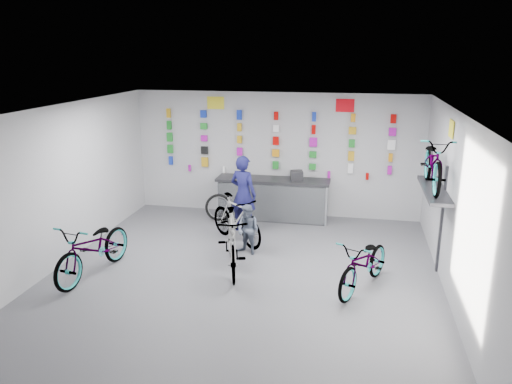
% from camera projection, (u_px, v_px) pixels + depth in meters
% --- Properties ---
extents(floor, '(8.00, 8.00, 0.00)m').
position_uv_depth(floor, '(239.00, 282.00, 8.80)').
color(floor, '#4D4D52').
rests_on(floor, ground).
extents(ceiling, '(8.00, 8.00, 0.00)m').
position_uv_depth(ceiling, '(238.00, 112.00, 7.98)').
color(ceiling, white).
rests_on(ceiling, wall_back).
extents(wall_back, '(7.00, 0.00, 7.00)m').
position_uv_depth(wall_back, '(276.00, 154.00, 12.16)').
color(wall_back, '#B7B7BA').
rests_on(wall_back, floor).
extents(wall_front, '(7.00, 0.00, 7.00)m').
position_uv_depth(wall_front, '(140.00, 325.00, 4.62)').
color(wall_front, '#B7B7BA').
rests_on(wall_front, floor).
extents(wall_left, '(0.00, 8.00, 8.00)m').
position_uv_depth(wall_left, '(51.00, 190.00, 9.05)').
color(wall_left, '#B7B7BA').
rests_on(wall_left, floor).
extents(wall_right, '(0.00, 8.00, 8.00)m').
position_uv_depth(wall_right, '(458.00, 214.00, 7.73)').
color(wall_right, '#B7B7BA').
rests_on(wall_right, floor).
extents(counter, '(2.70, 0.66, 1.00)m').
position_uv_depth(counter, '(273.00, 199.00, 12.01)').
color(counter, black).
rests_on(counter, floor).
extents(merch_wall, '(5.56, 0.08, 1.57)m').
position_uv_depth(merch_wall, '(276.00, 144.00, 12.02)').
color(merch_wall, '#132FAE').
rests_on(merch_wall, wall_back).
extents(wall_bracket, '(0.39, 1.90, 2.00)m').
position_uv_depth(wall_bracket, '(435.00, 195.00, 8.90)').
color(wall_bracket, '#333338').
rests_on(wall_bracket, wall_right).
extents(sign_left, '(0.42, 0.02, 0.30)m').
position_uv_depth(sign_left, '(216.00, 103.00, 12.09)').
color(sign_left, yellow).
rests_on(sign_left, wall_back).
extents(sign_right, '(0.42, 0.02, 0.30)m').
position_uv_depth(sign_right, '(345.00, 106.00, 11.51)').
color(sign_right, red).
rests_on(sign_right, wall_back).
extents(sign_side, '(0.02, 0.40, 0.30)m').
position_uv_depth(sign_side, '(451.00, 129.00, 8.55)').
color(sign_side, yellow).
rests_on(sign_side, wall_right).
extents(bike_left, '(1.01, 2.10, 1.06)m').
position_uv_depth(bike_left, '(94.00, 248.00, 8.95)').
color(bike_left, gray).
rests_on(bike_left, floor).
extents(bike_center, '(1.04, 1.95, 1.13)m').
position_uv_depth(bike_center, '(232.00, 242.00, 9.14)').
color(bike_center, gray).
rests_on(bike_center, floor).
extents(bike_right, '(1.31, 1.87, 0.93)m').
position_uv_depth(bike_right, '(364.00, 264.00, 8.45)').
color(bike_right, gray).
rests_on(bike_right, floor).
extents(bike_service, '(1.61, 1.49, 1.03)m').
position_uv_depth(bike_service, '(236.00, 219.00, 10.53)').
color(bike_service, gray).
rests_on(bike_service, floor).
extents(bike_wall, '(0.63, 1.80, 0.95)m').
position_uv_depth(bike_wall, '(434.00, 162.00, 8.76)').
color(bike_wall, gray).
rests_on(bike_wall, wall_bracket).
extents(clerk, '(0.74, 0.61, 1.74)m').
position_uv_depth(clerk, '(243.00, 194.00, 11.08)').
color(clerk, '#151549').
rests_on(clerk, floor).
extents(customer, '(0.61, 0.55, 1.02)m').
position_uv_depth(customer, '(248.00, 230.00, 9.92)').
color(customer, '#4F586B').
rests_on(customer, floor).
extents(spare_wheel, '(0.67, 0.26, 0.66)m').
position_uv_depth(spare_wheel, '(219.00, 207.00, 11.94)').
color(spare_wheel, black).
rests_on(spare_wheel, floor).
extents(register, '(0.34, 0.36, 0.22)m').
position_uv_depth(register, '(297.00, 175.00, 11.74)').
color(register, black).
rests_on(register, counter).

